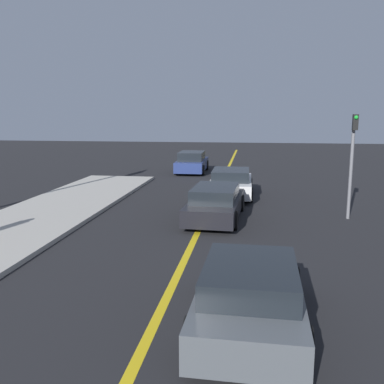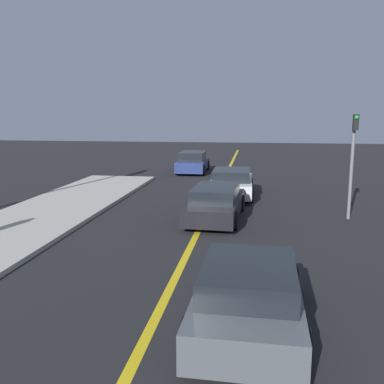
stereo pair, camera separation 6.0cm
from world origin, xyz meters
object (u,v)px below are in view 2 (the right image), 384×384
Objects in this scene: car_far_distant at (231,183)px; car_near_right_lane at (248,294)px; car_parked_left_lot at (193,162)px; traffic_light at (353,155)px; car_ahead_center at (216,203)px.

car_near_right_lane is at bearing -86.19° from car_far_distant.
car_parked_left_lot is 1.15× the size of traffic_light.
car_parked_left_lot is 14.07m from traffic_light.
car_far_distant reaches higher than car_ahead_center.
car_near_right_lane is at bearing -79.65° from car_parked_left_lot.
car_parked_left_lot is (-2.98, 8.04, 0.03)m from car_far_distant.
car_ahead_center is (-1.31, 7.96, -0.01)m from car_near_right_lane.
traffic_light reaches higher than car_far_distant.
car_far_distant is at bearing 140.09° from traffic_light.
car_far_distant is 0.98× the size of car_parked_left_lot.
car_ahead_center is at bearing -171.98° from traffic_light.
car_near_right_lane is 0.97× the size of car_far_distant.
car_parked_left_lot reaches higher than car_ahead_center.
car_parked_left_lot is at bearing 104.76° from car_ahead_center.
traffic_light is (3.51, 8.64, 1.73)m from car_near_right_lane.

